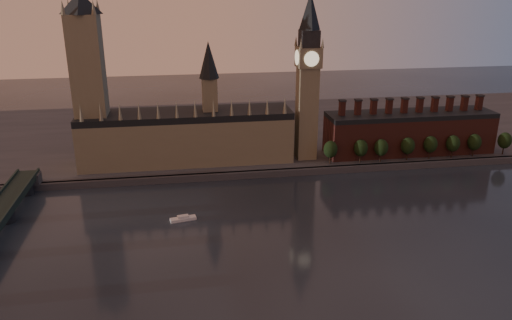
{
  "coord_description": "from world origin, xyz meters",
  "views": [
    {
      "loc": [
        -68.56,
        -185.45,
        111.34
      ],
      "look_at": [
        -30.78,
        55.0,
        23.8
      ],
      "focal_mm": 35.0,
      "sensor_mm": 36.0,
      "label": 1
    }
  ],
  "objects": [
    {
      "name": "embankment_tree_5",
      "position": [
        103.06,
        94.65,
        13.47
      ],
      "size": [
        8.6,
        8.6,
        14.88
      ],
      "color": "black",
      "rests_on": "north_bank"
    },
    {
      "name": "north_bank",
      "position": [
        0.0,
        178.04,
        2.0
      ],
      "size": [
        900.0,
        182.0,
        4.0
      ],
      "color": "#414246",
      "rests_on": "ground"
    },
    {
      "name": "palace_of_westminster",
      "position": [
        -64.41,
        114.91,
        21.63
      ],
      "size": [
        130.0,
        30.3,
        74.0
      ],
      "color": "#786F56",
      "rests_on": "north_bank"
    },
    {
      "name": "embankment_tree_2",
      "position": [
        54.46,
        93.85,
        13.47
      ],
      "size": [
        8.6,
        8.6,
        14.88
      ],
      "color": "black",
      "rests_on": "north_bank"
    },
    {
      "name": "chimney_block",
      "position": [
        80.0,
        110.0,
        17.82
      ],
      "size": [
        110.0,
        25.0,
        37.0
      ],
      "color": "#582822",
      "rests_on": "north_bank"
    },
    {
      "name": "ground",
      "position": [
        0.0,
        0.0,
        0.0
      ],
      "size": [
        900.0,
        900.0,
        0.0
      ],
      "primitive_type": "plane",
      "color": "black",
      "rests_on": "ground"
    },
    {
      "name": "embankment_tree_1",
      "position": [
        41.55,
        94.92,
        13.47
      ],
      "size": [
        8.6,
        8.6,
        14.88
      ],
      "color": "black",
      "rests_on": "north_bank"
    },
    {
      "name": "embankment_tree_3",
      "position": [
        72.42,
        94.6,
        13.47
      ],
      "size": [
        8.6,
        8.6,
        14.88
      ],
      "color": "black",
      "rests_on": "north_bank"
    },
    {
      "name": "embankment_tree_4",
      "position": [
        88.02,
        95.21,
        13.47
      ],
      "size": [
        8.6,
        8.6,
        14.88
      ],
      "color": "black",
      "rests_on": "north_bank"
    },
    {
      "name": "victoria_tower",
      "position": [
        -120.0,
        115.0,
        59.09
      ],
      "size": [
        24.0,
        24.0,
        108.0
      ],
      "color": "#786F56",
      "rests_on": "north_bank"
    },
    {
      "name": "embankment_tree_6",
      "position": [
        118.19,
        95.09,
        13.47
      ],
      "size": [
        8.6,
        8.6,
        14.88
      ],
      "color": "black",
      "rests_on": "north_bank"
    },
    {
      "name": "big_ben",
      "position": [
        10.0,
        110.0,
        56.83
      ],
      "size": [
        15.0,
        15.0,
        107.0
      ],
      "color": "#786F56",
      "rests_on": "north_bank"
    },
    {
      "name": "embankment_tree_0",
      "position": [
        22.15,
        95.45,
        13.47
      ],
      "size": [
        8.6,
        8.6,
        14.88
      ],
      "color": "black",
      "rests_on": "north_bank"
    },
    {
      "name": "embankment_tree_7",
      "position": [
        139.74,
        95.37,
        13.47
      ],
      "size": [
        8.6,
        8.6,
        14.88
      ],
      "color": "black",
      "rests_on": "north_bank"
    },
    {
      "name": "river_boat",
      "position": [
        -69.71,
        39.03,
        0.97
      ],
      "size": [
        13.17,
        6.02,
        2.54
      ],
      "rotation": [
        0.0,
        0.0,
        0.19
      ],
      "color": "silver",
      "rests_on": "ground"
    }
  ]
}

